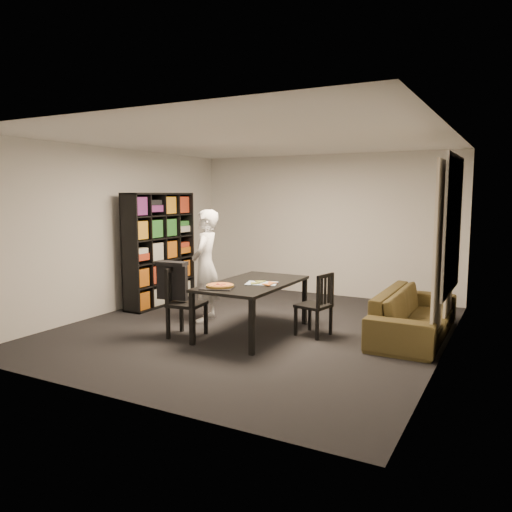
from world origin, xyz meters
The scene contains 16 objects.
room centered at (0.00, 0.00, 1.30)m, with size 5.01×5.51×2.61m.
window_pane centered at (2.48, 0.60, 1.50)m, with size 0.02×1.40×1.60m, color black.
window_frame centered at (2.48, 0.60, 1.50)m, with size 0.03×1.52×1.72m, color white.
curtain_left centered at (2.40, 0.08, 1.15)m, with size 0.03×0.70×2.25m, color beige.
curtain_right centered at (2.40, 1.12, 1.15)m, with size 0.03×0.70×2.25m, color beige.
bookshelf centered at (-2.16, 0.60, 0.95)m, with size 0.35×1.50×1.90m, color black.
dining_table centered at (0.10, -0.25, 0.64)m, with size 0.94×1.69×0.71m.
chair_left centered at (-0.69, -0.79, 0.53)m, with size 0.49×0.49×0.92m.
chair_right centered at (0.93, 0.05, 0.48)m, with size 0.46×0.46×0.85m.
draped_jacket centered at (-0.81, -0.81, 0.76)m, with size 0.44×0.24×0.51m.
person centered at (-0.86, 0.05, 0.83)m, with size 0.60×0.40×1.65m, color white.
baking_tray centered at (-0.08, -0.84, 0.71)m, with size 0.40×0.32×0.01m, color black.
pepperoni_pizza centered at (-0.08, -0.78, 0.73)m, with size 0.35×0.35×0.03m.
kitchen_towel centered at (0.26, -0.29, 0.71)m, with size 0.40×0.30×0.01m, color silver.
pizza_slices centered at (0.29, -0.31, 0.72)m, with size 0.37×0.31×0.01m, color gold, non-canonical shape.
sofa centered at (2.05, 0.64, 0.31)m, with size 2.09×0.82×0.61m, color #3F3519.
Camera 1 is at (3.24, -6.03, 1.88)m, focal length 35.00 mm.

